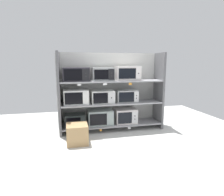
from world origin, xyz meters
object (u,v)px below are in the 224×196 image
at_px(microwave_3, 76,97).
at_px(microwave_0, 75,120).
at_px(microwave_4, 103,97).
at_px(microwave_8, 127,73).
at_px(microwave_5, 126,96).
at_px(microwave_7, 103,74).
at_px(microwave_1, 100,117).
at_px(microwave_6, 76,74).
at_px(microwave_2, 125,116).
at_px(shipping_carton, 77,134).

bearing_deg(microwave_3, microwave_0, 179.73).
distance_m(microwave_4, microwave_8, 0.78).
bearing_deg(microwave_0, microwave_5, -0.01).
relative_size(microwave_3, microwave_4, 1.04).
height_order(microwave_0, microwave_7, microwave_7).
distance_m(microwave_1, microwave_4, 0.48).
relative_size(microwave_5, microwave_8, 0.90).
bearing_deg(microwave_6, microwave_1, 0.02).
relative_size(microwave_2, microwave_3, 0.94).
distance_m(microwave_1, microwave_6, 1.11).
relative_size(microwave_2, microwave_8, 0.91).
xyz_separation_m(microwave_0, microwave_8, (1.20, 0.00, 1.03)).
xyz_separation_m(microwave_6, shipping_carton, (-0.04, -0.64, -1.10)).
bearing_deg(microwave_6, microwave_7, 0.03).
relative_size(microwave_2, microwave_7, 1.07).
xyz_separation_m(microwave_2, microwave_5, (0.02, -0.00, 0.47)).
height_order(microwave_1, microwave_7, microwave_7).
distance_m(microwave_5, microwave_6, 1.24).
height_order(microwave_5, microwave_8, microwave_8).
bearing_deg(microwave_2, microwave_0, 180.00).
xyz_separation_m(microwave_4, microwave_8, (0.58, 0.00, 0.52)).
height_order(microwave_6, shipping_carton, microwave_6).
distance_m(microwave_4, shipping_carton, 1.06).
bearing_deg(microwave_5, microwave_3, 180.00).
bearing_deg(microwave_6, microwave_3, 179.85).
bearing_deg(microwave_4, microwave_3, 180.00).
distance_m(microwave_5, microwave_8, 0.52).
bearing_deg(microwave_1, microwave_2, -0.01).
height_order(microwave_6, microwave_7, microwave_6).
height_order(microwave_2, microwave_6, microwave_6).
xyz_separation_m(microwave_1, microwave_6, (-0.51, -0.00, 0.98)).
distance_m(microwave_1, microwave_3, 0.72).
bearing_deg(microwave_6, microwave_4, 0.00).
bearing_deg(shipping_carton, microwave_3, 87.87).
relative_size(microwave_5, shipping_carton, 1.22).
bearing_deg(microwave_4, microwave_8, 0.04).
height_order(microwave_1, microwave_3, microwave_3).
bearing_deg(shipping_carton, microwave_6, 86.56).
bearing_deg(microwave_7, shipping_carton, -133.92).
distance_m(microwave_2, shipping_carton, 1.32).
relative_size(microwave_7, microwave_8, 0.85).
height_order(microwave_4, microwave_5, microwave_4).
distance_m(microwave_2, microwave_8, 0.99).
relative_size(microwave_3, shipping_carton, 1.32).
height_order(microwave_4, microwave_7, microwave_7).
xyz_separation_m(microwave_5, microwave_7, (-0.56, 0.00, 0.51)).
distance_m(microwave_5, microwave_7, 0.75).
relative_size(microwave_1, microwave_7, 1.22).
height_order(microwave_1, microwave_8, microwave_8).
bearing_deg(microwave_7, microwave_4, -177.90).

